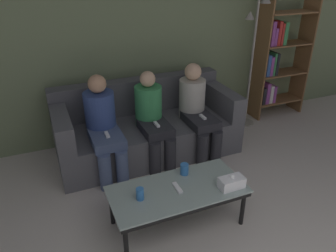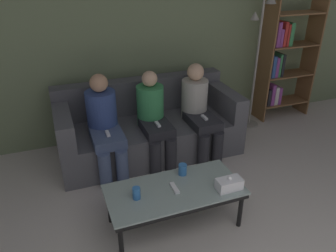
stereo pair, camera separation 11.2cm
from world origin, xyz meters
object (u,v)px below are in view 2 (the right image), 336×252
at_px(bookshelf, 282,61).
at_px(seated_person_mid_left, 154,116).
at_px(game_remote, 174,188).
at_px(seated_person_left_end, 104,123).
at_px(seated_person_mid_right, 199,109).
at_px(coffee_table, 174,193).
at_px(cup_near_left, 183,169).
at_px(standing_lamp, 259,50).
at_px(tissue_box, 229,184).
at_px(cup_near_right, 136,193).
at_px(couch, 148,127).

distance_m(bookshelf, seated_person_mid_left, 2.20).
distance_m(game_remote, seated_person_left_end, 1.19).
xyz_separation_m(seated_person_mid_left, seated_person_mid_right, (0.56, -0.01, 0.01)).
height_order(coffee_table, cup_near_left, cup_near_left).
xyz_separation_m(seated_person_left_end, seated_person_mid_right, (1.12, -0.01, -0.00)).
height_order(bookshelf, standing_lamp, standing_lamp).
height_order(tissue_box, bookshelf, bookshelf).
height_order(cup_near_right, bookshelf, bookshelf).
bearing_deg(standing_lamp, cup_near_right, -144.58).
relative_size(couch, standing_lamp, 1.20).
height_order(game_remote, seated_person_left_end, seated_person_left_end).
height_order(cup_near_left, cup_near_right, cup_near_right).
height_order(tissue_box, game_remote, tissue_box).
distance_m(tissue_box, seated_person_left_end, 1.52).
relative_size(tissue_box, standing_lamp, 0.12).
relative_size(game_remote, bookshelf, 0.09).
xyz_separation_m(tissue_box, seated_person_mid_right, (0.30, 1.27, 0.13)).
bearing_deg(bookshelf, cup_near_left, -145.74).
distance_m(couch, standing_lamp, 1.79).
bearing_deg(seated_person_left_end, seated_person_mid_left, 0.07).
bearing_deg(cup_near_right, coffee_table, 1.03).
bearing_deg(cup_near_right, standing_lamp, 35.42).
distance_m(game_remote, standing_lamp, 2.43).
bearing_deg(game_remote, seated_person_left_end, 109.02).
xyz_separation_m(cup_near_left, bookshelf, (2.15, 1.46, 0.41)).
bearing_deg(game_remote, coffee_table, -86.42).
xyz_separation_m(coffee_table, game_remote, (-0.00, 0.00, 0.05)).
distance_m(cup_near_right, tissue_box, 0.79).
distance_m(tissue_box, seated_person_mid_left, 1.31).
distance_m(coffee_table, seated_person_mid_right, 1.35).
distance_m(tissue_box, seated_person_mid_right, 1.31).
bearing_deg(cup_near_right, seated_person_mid_right, 45.80).
xyz_separation_m(game_remote, seated_person_mid_right, (0.74, 1.10, 0.17)).
bearing_deg(cup_near_right, seated_person_mid_left, 65.14).
xyz_separation_m(game_remote, seated_person_mid_left, (0.18, 1.11, 0.16)).
height_order(coffee_table, game_remote, game_remote).
distance_m(cup_near_right, seated_person_mid_left, 1.24).
height_order(coffee_table, standing_lamp, standing_lamp).
xyz_separation_m(coffee_table, seated_person_mid_right, (0.74, 1.10, 0.22)).
xyz_separation_m(cup_near_left, standing_lamp, (1.63, 1.32, 0.66)).
bearing_deg(tissue_box, bookshelf, 44.10).
relative_size(tissue_box, bookshelf, 0.13).
relative_size(bookshelf, standing_lamp, 0.97).
bearing_deg(bookshelf, cup_near_right, -148.03).
height_order(coffee_table, seated_person_mid_right, seated_person_mid_right).
bearing_deg(coffee_table, seated_person_left_end, 109.02).
height_order(bookshelf, seated_person_left_end, bookshelf).
bearing_deg(cup_near_left, seated_person_mid_right, 57.47).
xyz_separation_m(cup_near_right, seated_person_mid_right, (1.08, 1.11, 0.13)).
bearing_deg(cup_near_left, seated_person_left_end, 119.63).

